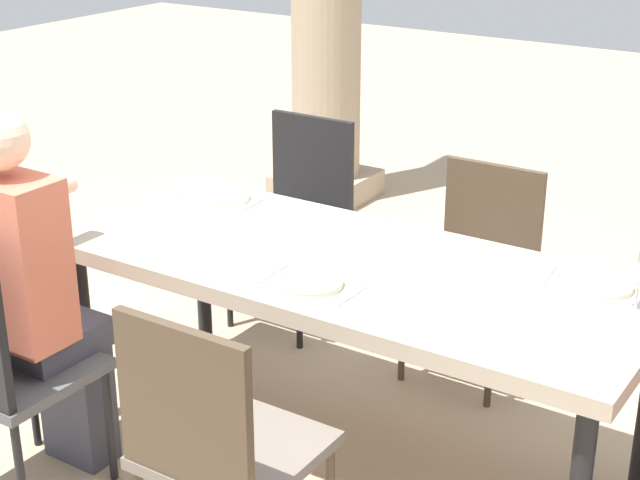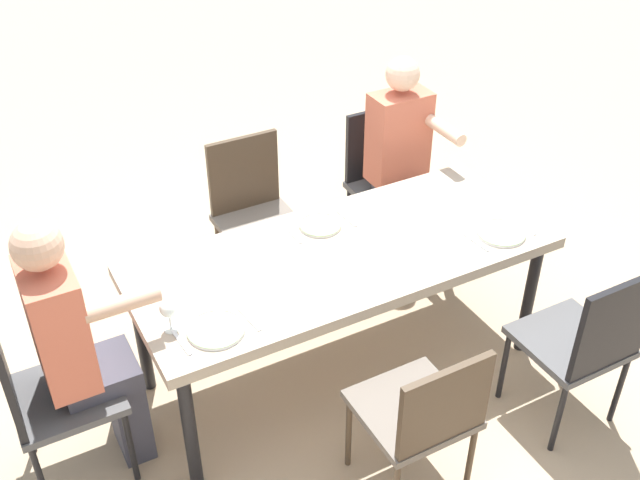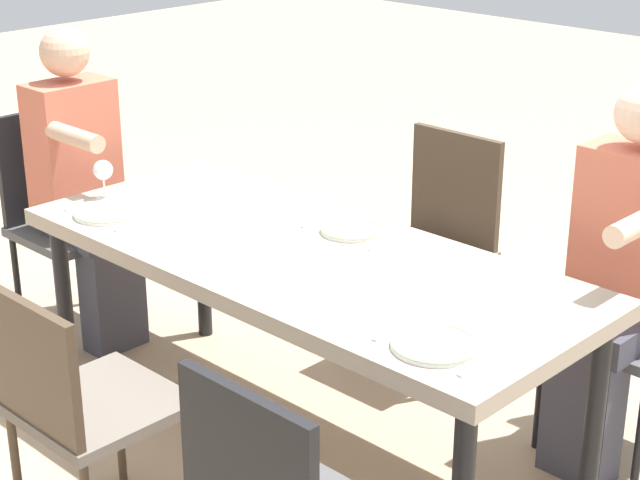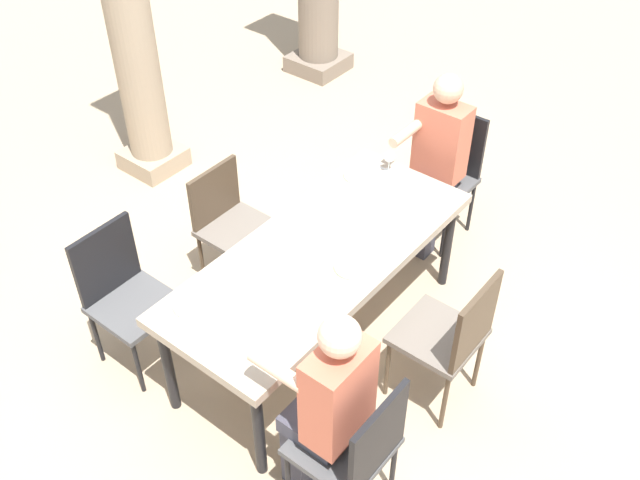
{
  "view_description": "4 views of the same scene",
  "coord_description": "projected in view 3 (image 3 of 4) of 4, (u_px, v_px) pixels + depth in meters",
  "views": [
    {
      "loc": [
        1.55,
        -2.56,
        2.02
      ],
      "look_at": [
        -0.15,
        0.04,
        0.78
      ],
      "focal_mm": 55.19,
      "sensor_mm": 36.0,
      "label": 1
    },
    {
      "loc": [
        1.47,
        2.5,
        2.83
      ],
      "look_at": [
        0.1,
        -0.04,
        0.82
      ],
      "focal_mm": 42.37,
      "sensor_mm": 36.0,
      "label": 2
    },
    {
      "loc": [
        -2.28,
        2.27,
        2.04
      ],
      "look_at": [
        -0.03,
        -0.05,
        0.78
      ],
      "focal_mm": 59.32,
      "sensor_mm": 36.0,
      "label": 3
    },
    {
      "loc": [
        -2.42,
        -1.92,
        3.48
      ],
      "look_at": [
        -0.06,
        -0.04,
        0.89
      ],
      "focal_mm": 40.51,
      "sensor_mm": 36.0,
      "label": 4
    }
  ],
  "objects": [
    {
      "name": "ground_plane",
      "position": [
        303.0,
        446.0,
        3.74
      ],
      "size": [
        16.0,
        16.0,
        0.0
      ],
      "primitive_type": "plane",
      "color": "tan"
    },
    {
      "name": "dining_table",
      "position": [
        302.0,
        268.0,
        3.49
      ],
      "size": [
        2.02,
        0.84,
        0.75
      ],
      "color": "tan",
      "rests_on": "ground"
    },
    {
      "name": "chair_west_south",
      "position": [
        638.0,
        306.0,
        3.61
      ],
      "size": [
        0.44,
        0.44,
        0.91
      ],
      "color": "#4F4F50",
      "rests_on": "ground"
    },
    {
      "name": "chair_mid_north",
      "position": [
        76.0,
        399.0,
        3.06
      ],
      "size": [
        0.44,
        0.44,
        0.85
      ],
      "color": "#6A6158",
      "rests_on": "ground"
    },
    {
      "name": "chair_mid_south",
      "position": [
        435.0,
        235.0,
        4.17
      ],
      "size": [
        0.44,
        0.44,
        0.94
      ],
      "color": "#6A6158",
      "rests_on": "ground"
    },
    {
      "name": "chair_head_east",
      "position": [
        62.0,
        208.0,
        4.47
      ],
      "size": [
        0.44,
        0.44,
        0.95
      ],
      "color": "#4F4F50",
      "rests_on": "ground"
    },
    {
      "name": "diner_woman_green",
      "position": [
        84.0,
        181.0,
        4.29
      ],
      "size": [
        0.49,
        0.35,
        1.32
      ],
      "color": "#3F3F4C",
      "rests_on": "ground"
    },
    {
      "name": "diner_man_white",
      "position": [
        618.0,
        273.0,
        3.42
      ],
      "size": [
        0.35,
        0.49,
        1.31
      ],
      "color": "#3F3F4C",
      "rests_on": "ground"
    },
    {
      "name": "plate_0",
      "position": [
        435.0,
        345.0,
        2.82
      ],
      "size": [
        0.24,
        0.24,
        0.02
      ],
      "color": "white",
      "rests_on": "dining_table"
    },
    {
      "name": "fork_0",
      "position": [
        481.0,
        365.0,
        2.72
      ],
      "size": [
        0.03,
        0.17,
        0.01
      ],
      "primitive_type": "cube",
      "rotation": [
        0.0,
        0.0,
        -0.07
      ],
      "color": "silver",
      "rests_on": "dining_table"
    },
    {
      "name": "spoon_0",
      "position": [
        392.0,
        329.0,
        2.91
      ],
      "size": [
        0.03,
        0.17,
        0.01
      ],
      "primitive_type": "cube",
      "rotation": [
        0.0,
        0.0,
        0.08
      ],
      "color": "silver",
      "rests_on": "dining_table"
    },
    {
      "name": "plate_1",
      "position": [
        351.0,
        230.0,
        3.62
      ],
      "size": [
        0.21,
        0.21,
        0.02
      ],
      "color": "white",
      "rests_on": "dining_table"
    },
    {
      "name": "fork_1",
      "position": [
        384.0,
        243.0,
        3.52
      ],
      "size": [
        0.03,
        0.17,
        0.01
      ],
      "primitive_type": "cube",
      "rotation": [
        0.0,
        0.0,
        0.07
      ],
      "color": "silver",
      "rests_on": "dining_table"
    },
    {
      "name": "spoon_1",
      "position": [
        319.0,
        221.0,
        3.72
      ],
      "size": [
        0.02,
        0.17,
        0.01
      ],
      "primitive_type": "cube",
      "rotation": [
        0.0,
        0.0,
        -0.01
      ],
      "color": "silver",
      "rests_on": "dining_table"
    },
    {
      "name": "plate_2",
      "position": [
        108.0,
        213.0,
        3.78
      ],
      "size": [
        0.24,
        0.24,
        0.02
      ],
      "color": "white",
      "rests_on": "dining_table"
    },
    {
      "name": "wine_glass_2",
      "position": [
        103.0,
        171.0,
        3.91
      ],
      "size": [
        0.07,
        0.07,
        0.15
      ],
      "color": "white",
      "rests_on": "dining_table"
    },
    {
      "name": "fork_2",
      "position": [
        133.0,
        224.0,
        3.69
      ],
      "size": [
        0.03,
        0.17,
        0.01
      ],
      "primitive_type": "cube",
      "rotation": [
        0.0,
        0.0,
        0.11
      ],
      "color": "silver",
      "rests_on": "dining_table"
    },
    {
      "name": "spoon_2",
      "position": [
        84.0,
        204.0,
        3.88
      ],
      "size": [
        0.03,
        0.17,
        0.01
      ],
      "primitive_type": "cube",
      "rotation": [
        0.0,
        0.0,
        0.08
      ],
      "color": "silver",
      "rests_on": "dining_table"
    }
  ]
}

